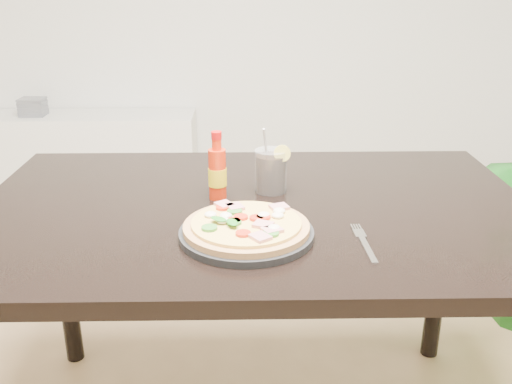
{
  "coord_description": "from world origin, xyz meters",
  "views": [
    {
      "loc": [
        0.21,
        -1.31,
        1.29
      ],
      "look_at": [
        0.23,
        -0.11,
        0.83
      ],
      "focal_mm": 40.0,
      "sensor_mm": 36.0,
      "label": 1
    }
  ],
  "objects_px": {
    "hot_sauce_bottle": "(217,173)",
    "plate": "(246,234)",
    "fork": "(364,242)",
    "dining_table": "(255,235)",
    "cola_cup": "(271,172)",
    "pizza": "(247,225)",
    "media_console": "(82,154)"
  },
  "relations": [
    {
      "from": "hot_sauce_bottle",
      "to": "plate",
      "type": "bearing_deg",
      "value": -72.7
    },
    {
      "from": "hot_sauce_bottle",
      "to": "fork",
      "type": "height_order",
      "value": "hot_sauce_bottle"
    },
    {
      "from": "dining_table",
      "to": "cola_cup",
      "type": "xyz_separation_m",
      "value": [
        0.04,
        0.1,
        0.14
      ]
    },
    {
      "from": "fork",
      "to": "hot_sauce_bottle",
      "type": "bearing_deg",
      "value": 138.5
    },
    {
      "from": "plate",
      "to": "pizza",
      "type": "relative_size",
      "value": 1.07
    },
    {
      "from": "cola_cup",
      "to": "dining_table",
      "type": "bearing_deg",
      "value": -114.07
    },
    {
      "from": "dining_table",
      "to": "plate",
      "type": "height_order",
      "value": "plate"
    },
    {
      "from": "dining_table",
      "to": "hot_sauce_bottle",
      "type": "relative_size",
      "value": 7.89
    },
    {
      "from": "plate",
      "to": "dining_table",
      "type": "bearing_deg",
      "value": 83.19
    },
    {
      "from": "fork",
      "to": "media_console",
      "type": "bearing_deg",
      "value": 116.97
    },
    {
      "from": "pizza",
      "to": "fork",
      "type": "height_order",
      "value": "pizza"
    },
    {
      "from": "hot_sauce_bottle",
      "to": "fork",
      "type": "bearing_deg",
      "value": -39.44
    },
    {
      "from": "cola_cup",
      "to": "fork",
      "type": "distance_m",
      "value": 0.37
    },
    {
      "from": "cola_cup",
      "to": "fork",
      "type": "height_order",
      "value": "cola_cup"
    },
    {
      "from": "pizza",
      "to": "fork",
      "type": "bearing_deg",
      "value": -7.97
    },
    {
      "from": "fork",
      "to": "media_console",
      "type": "xyz_separation_m",
      "value": [
        -1.26,
        2.28,
        -0.5
      ]
    },
    {
      "from": "pizza",
      "to": "fork",
      "type": "relative_size",
      "value": 1.47
    },
    {
      "from": "plate",
      "to": "cola_cup",
      "type": "bearing_deg",
      "value": 76.98
    },
    {
      "from": "cola_cup",
      "to": "plate",
      "type": "bearing_deg",
      "value": -103.02
    },
    {
      "from": "hot_sauce_bottle",
      "to": "fork",
      "type": "distance_m",
      "value": 0.43
    },
    {
      "from": "plate",
      "to": "hot_sauce_bottle",
      "type": "height_order",
      "value": "hot_sauce_bottle"
    },
    {
      "from": "dining_table",
      "to": "plate",
      "type": "relative_size",
      "value": 4.71
    },
    {
      "from": "pizza",
      "to": "hot_sauce_bottle",
      "type": "bearing_deg",
      "value": 107.44
    },
    {
      "from": "pizza",
      "to": "media_console",
      "type": "distance_m",
      "value": 2.52
    },
    {
      "from": "plate",
      "to": "media_console",
      "type": "xyz_separation_m",
      "value": [
        -1.01,
        2.24,
        -0.51
      ]
    },
    {
      "from": "plate",
      "to": "cola_cup",
      "type": "relative_size",
      "value": 1.69
    },
    {
      "from": "plate",
      "to": "media_console",
      "type": "distance_m",
      "value": 2.51
    },
    {
      "from": "dining_table",
      "to": "plate",
      "type": "xyz_separation_m",
      "value": [
        -0.02,
        -0.19,
        0.09
      ]
    },
    {
      "from": "dining_table",
      "to": "media_console",
      "type": "relative_size",
      "value": 1.0
    },
    {
      "from": "plate",
      "to": "fork",
      "type": "distance_m",
      "value": 0.26
    },
    {
      "from": "plate",
      "to": "pizza",
      "type": "distance_m",
      "value": 0.02
    },
    {
      "from": "dining_table",
      "to": "pizza",
      "type": "height_order",
      "value": "pizza"
    }
  ]
}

